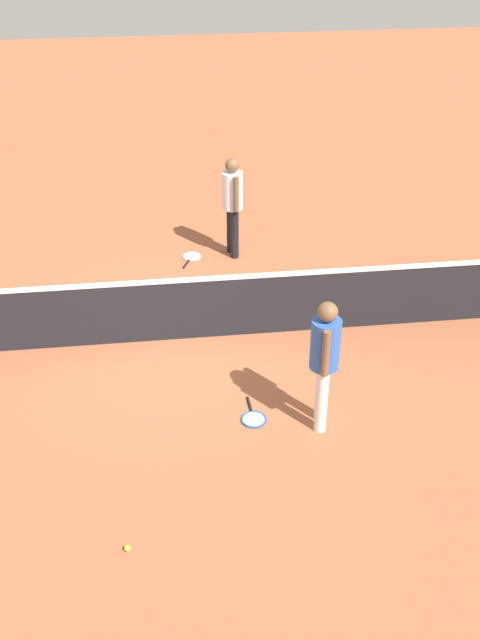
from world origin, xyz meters
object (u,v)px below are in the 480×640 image
object	(u,v)px
player_near_side	(324,355)
tennis_ball_near_player	(127,548)
player_far_side	(232,199)
tennis_racket_near_player	(253,418)
tennis_racket_far_player	(191,257)

from	to	relation	value
player_near_side	tennis_ball_near_player	size ratio (longest dim) A/B	25.76
tennis_ball_near_player	player_near_side	bearing A→B (deg)	35.64
player_near_side	player_far_side	distance (m)	4.52
player_near_side	player_far_side	world-z (taller)	same
player_far_side	tennis_racket_near_player	size ratio (longest dim) A/B	2.88
player_far_side	tennis_racket_far_player	world-z (taller)	player_far_side
player_far_side	tennis_racket_near_player	distance (m)	4.43
tennis_racket_near_player	tennis_ball_near_player	distance (m)	2.37
player_near_side	tennis_racket_far_player	distance (m)	4.72
player_near_side	tennis_racket_near_player	size ratio (longest dim) A/B	2.88
player_far_side	tennis_ball_near_player	xyz separation A→B (m)	(-1.76, -6.13, -0.98)
player_near_side	tennis_racket_near_player	xyz separation A→B (m)	(-0.78, 0.18, -1.00)
player_far_side	tennis_ball_near_player	bearing A→B (deg)	-106.01
player_near_side	tennis_racket_far_player	bearing A→B (deg)	105.64
player_near_side	tennis_racket_far_player	size ratio (longest dim) A/B	2.82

